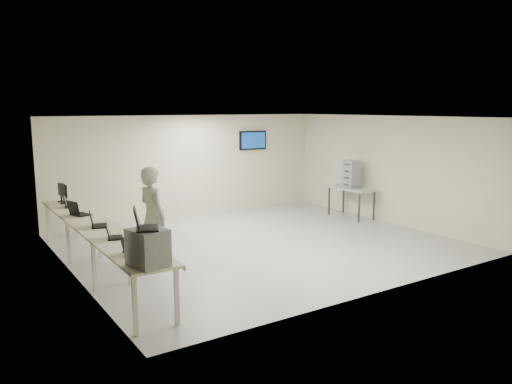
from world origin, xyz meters
TOP-DOWN VIEW (x-y plane):
  - room at (0.03, 0.06)m, footprint 8.01×7.01m
  - workbench at (-3.59, 0.00)m, footprint 0.76×6.00m
  - equipment_box at (-3.65, -2.75)m, footprint 0.53×0.57m
  - laptop_on_box at (-3.71, -2.75)m, footprint 0.44×0.47m
  - laptop_0 at (-3.65, -2.07)m, footprint 0.31×0.35m
  - laptop_1 at (-3.63, -1.09)m, footprint 0.35×0.38m
  - laptop_2 at (-3.62, -0.13)m, footprint 0.39×0.43m
  - laptop_3 at (-3.66, 1.04)m, footprint 0.43×0.46m
  - laptop_4 at (-3.61, 2.00)m, footprint 0.38×0.40m
  - monitor_near at (-3.60, 2.47)m, footprint 0.20×0.44m
  - monitor_far at (-3.60, 2.75)m, footprint 0.18×0.41m
  - soldier at (-2.58, -0.19)m, footprint 0.56×0.76m
  - side_table at (3.60, 0.93)m, footprint 0.65×1.39m
  - storage_bins at (3.58, 0.93)m, footprint 0.36×0.40m

SIDE VIEW (x-z plane):
  - side_table at x=3.60m, z-range 0.34..1.18m
  - workbench at x=-3.59m, z-range 0.38..1.28m
  - soldier at x=-2.58m, z-range 0.00..1.92m
  - laptop_0 at x=-3.65m, z-range 0.84..1.09m
  - laptop_1 at x=-3.63m, z-range 0.84..1.09m
  - laptop_4 at x=-3.61m, z-range 0.83..1.10m
  - laptop_2 at x=-3.62m, z-range 0.83..1.12m
  - laptop_3 at x=-3.66m, z-range 0.83..1.13m
  - monitor_far at x=-3.60m, z-range 0.94..1.35m
  - equipment_box at x=-3.65m, z-range 0.90..1.41m
  - monitor_near at x=-3.60m, z-range 0.95..1.38m
  - storage_bins at x=3.58m, z-range 0.83..1.59m
  - room at x=0.03m, z-range 0.01..2.82m
  - laptop_on_box at x=-3.71m, z-range 1.33..1.64m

